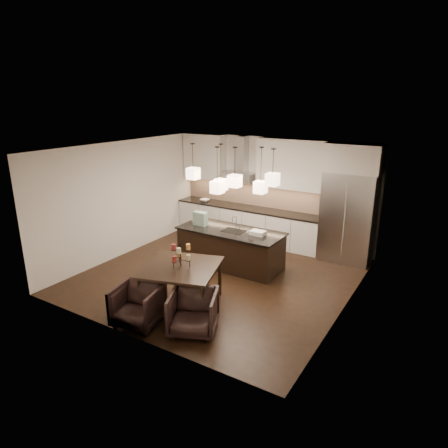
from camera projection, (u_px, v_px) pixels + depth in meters
The scene contains 37 objects.
floor at pixel (219, 276), 8.85m from camera, with size 5.50×5.50×0.02m, color black.
ceiling at pixel (219, 148), 7.99m from camera, with size 5.50×5.50×0.02m, color white.
wall_back at pixel (274, 190), 10.66m from camera, with size 5.50×0.02×2.80m, color silver.
wall_front at pixel (124, 258), 6.18m from camera, with size 5.50×0.02×2.80m, color silver.
wall_left at pixel (124, 199), 9.80m from camera, with size 0.02×5.50×2.80m, color silver.
wall_right at pixel (351, 238), 7.04m from camera, with size 0.02×5.50×2.80m, color silver.
refrigerator at pixel (348, 217), 9.40m from camera, with size 1.20×0.72×2.15m, color #B7B7BA.
fridge_panel at pixel (354, 158), 8.98m from camera, with size 1.26×0.72×0.65m, color silver.
lower_cabinets at pixel (247, 224), 10.99m from camera, with size 4.21×0.62×0.88m, color silver.
countertop at pixel (247, 208), 10.86m from camera, with size 4.21×0.66×0.04m, color black.
backsplash at pixel (253, 194), 11.00m from camera, with size 4.21×0.02×0.63m, color #D5AC91.
upper_cab_left at pixel (205, 156), 11.32m from camera, with size 1.25×0.35×1.25m, color silver.
upper_cab_right at pixel (292, 164), 10.00m from camera, with size 1.86×0.35×1.25m, color silver.
hood_canopy at pixel (239, 177), 10.80m from camera, with size 0.90×0.52×0.24m, color #B7B7BA.
hood_chimney at pixel (241, 154), 10.71m from camera, with size 0.30×0.28×0.96m, color #B7B7BA.
fruit_bowl at pixel (205, 200), 11.48m from camera, with size 0.26×0.26×0.06m, color silver.
island_body at pixel (230, 249), 9.27m from camera, with size 2.38×0.95×0.84m, color black.
island_top at pixel (231, 231), 9.14m from camera, with size 2.45×1.03×0.04m, color black.
faucet at pixel (236, 222), 9.11m from camera, with size 0.10×0.23×0.36m, color silver, non-canonical shape.
tote_bag at pixel (201, 219), 9.43m from camera, with size 0.32×0.17×0.32m, color #1B492D.
food_container at pixel (258, 233), 8.79m from camera, with size 0.32×0.23×0.10m, color silver.
dining_table at pixel (182, 286), 7.48m from camera, with size 1.33×1.33×0.80m, color black, non-canonical shape.
candelabra at pixel (181, 254), 7.28m from camera, with size 0.38×0.38×0.47m, color black, non-canonical shape.
candle_a at pixel (188, 258), 7.26m from camera, with size 0.08×0.08×0.11m, color beige.
candle_b at pixel (179, 254), 7.43m from camera, with size 0.08×0.08×0.11m, color gold.
candle_c at pixel (174, 259), 7.20m from camera, with size 0.08×0.08×0.11m, color maroon.
candle_d at pixel (188, 247), 7.31m from camera, with size 0.08×0.08×0.11m, color gold.
candle_e at pixel (174, 247), 7.30m from camera, with size 0.08×0.08×0.11m, color maroon.
candle_f at pixel (179, 251), 7.11m from camera, with size 0.08×0.08×0.11m, color beige.
armchair_left at pixel (138, 305), 6.87m from camera, with size 0.76×0.78×0.71m, color black.
armchair_right at pixel (193, 312), 6.64m from camera, with size 0.77×0.79×0.72m, color black.
pendant_a at pixel (193, 173), 9.07m from camera, with size 0.24×0.24×0.26m, color beige.
pendant_b at pixel (221, 185), 9.06m from camera, with size 0.24×0.24×0.26m, color beige.
pendant_c at pixel (235, 181), 8.43m from camera, with size 0.24×0.24×0.26m, color beige.
pendant_d at pixel (260, 187), 8.50m from camera, with size 0.24×0.24×0.26m, color beige.
pendant_e at pixel (272, 180), 8.16m from camera, with size 0.24×0.24×0.26m, color beige.
pendant_f at pixel (217, 187), 8.53m from camera, with size 0.24×0.24×0.26m, color beige.
Camera 1 is at (4.32, -6.83, 3.77)m, focal length 32.00 mm.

